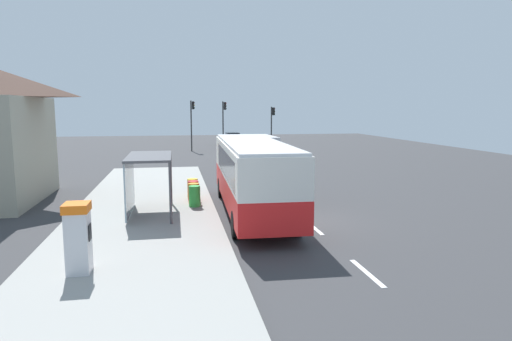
{
  "coord_description": "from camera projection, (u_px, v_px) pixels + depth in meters",
  "views": [
    {
      "loc": [
        -5.06,
        -17.51,
        4.66
      ],
      "look_at": [
        -1.0,
        4.75,
        1.5
      ],
      "focal_mm": 31.62,
      "sensor_mm": 36.0,
      "label": 1
    }
  ],
  "objects": [
    {
      "name": "ticket_machine",
      "position": [
        78.0,
        237.0,
        12.22
      ],
      "size": [
        0.66,
        0.76,
        1.94
      ],
      "color": "silver",
      "rests_on": "sidewalk_platform"
    },
    {
      "name": "ground_plane",
      "position": [
        247.0,
        174.0,
        32.25
      ],
      "size": [
        56.0,
        92.0,
        0.04
      ],
      "primitive_type": "cube",
      "color": "#38383A"
    },
    {
      "name": "lane_stripe_seg_2",
      "position": [
        283.0,
        201.0,
        22.55
      ],
      "size": [
        0.16,
        2.2,
        0.01
      ],
      "primitive_type": "cube",
      "color": "silver",
      "rests_on": "ground"
    },
    {
      "name": "bus_shelter",
      "position": [
        142.0,
        169.0,
        18.92
      ],
      "size": [
        1.8,
        4.0,
        2.5
      ],
      "color": "#4C4C51",
      "rests_on": "sidewalk_platform"
    },
    {
      "name": "bus",
      "position": [
        252.0,
        172.0,
        19.78
      ],
      "size": [
        2.87,
        11.08,
        3.21
      ],
      "color": "red",
      "rests_on": "ground"
    },
    {
      "name": "sidewalk_platform",
      "position": [
        144.0,
        215.0,
        19.41
      ],
      "size": [
        6.2,
        30.0,
        0.18
      ],
      "primitive_type": "cube",
      "color": "#999993",
      "rests_on": "ground"
    },
    {
      "name": "lane_stripe_seg_4",
      "position": [
        250.0,
        173.0,
        32.29
      ],
      "size": [
        0.16,
        2.2,
        0.01
      ],
      "primitive_type": "cube",
      "color": "silver",
      "rests_on": "ground"
    },
    {
      "name": "lane_stripe_seg_1",
      "position": [
        314.0,
        227.0,
        17.68
      ],
      "size": [
        0.16,
        2.2,
        0.01
      ],
      "primitive_type": "cube",
      "color": "silver",
      "rests_on": "ground"
    },
    {
      "name": "recycling_bin_green",
      "position": [
        195.0,
        196.0,
        20.57
      ],
      "size": [
        0.52,
        0.52,
        0.95
      ],
      "primitive_type": "cylinder",
      "color": "green",
      "rests_on": "sidewalk_platform"
    },
    {
      "name": "lane_stripe_seg_7",
      "position": [
        226.0,
        153.0,
        46.91
      ],
      "size": [
        0.16,
        2.2,
        0.01
      ],
      "primitive_type": "cube",
      "color": "silver",
      "rests_on": "ground"
    },
    {
      "name": "white_van",
      "position": [
        261.0,
        147.0,
        38.23
      ],
      "size": [
        2.17,
        5.26,
        2.3
      ],
      "color": "silver",
      "rests_on": "ground"
    },
    {
      "name": "traffic_light_median",
      "position": [
        224.0,
        118.0,
        49.49
      ],
      "size": [
        0.49,
        0.28,
        5.34
      ],
      "color": "#2D2D2D",
      "rests_on": "ground"
    },
    {
      "name": "lane_stripe_seg_0",
      "position": [
        367.0,
        273.0,
        12.81
      ],
      "size": [
        0.16,
        2.2,
        0.01
      ],
      "primitive_type": "cube",
      "color": "silver",
      "rests_on": "ground"
    },
    {
      "name": "lane_stripe_seg_6",
      "position": [
        232.0,
        158.0,
        42.04
      ],
      "size": [
        0.16,
        2.2,
        0.01
      ],
      "primitive_type": "cube",
      "color": "silver",
      "rests_on": "ground"
    },
    {
      "name": "recycling_bin_yellow",
      "position": [
        193.0,
        188.0,
        22.61
      ],
      "size": [
        0.52,
        0.52,
        0.95
      ],
      "primitive_type": "cylinder",
      "color": "yellow",
      "rests_on": "sidewalk_platform"
    },
    {
      "name": "lane_stripe_seg_5",
      "position": [
        240.0,
        165.0,
        37.16
      ],
      "size": [
        0.16,
        2.2,
        0.01
      ],
      "primitive_type": "cube",
      "color": "silver",
      "rests_on": "ground"
    },
    {
      "name": "sedan_near",
      "position": [
        233.0,
        138.0,
        57.33
      ],
      "size": [
        1.91,
        4.43,
        1.52
      ],
      "color": "#195933",
      "rests_on": "ground"
    },
    {
      "name": "traffic_light_far_side",
      "position": [
        192.0,
        118.0,
        48.08
      ],
      "size": [
        0.49,
        0.28,
        5.41
      ],
      "color": "#2D2D2D",
      "rests_on": "ground"
    },
    {
      "name": "recycling_bin_orange",
      "position": [
        194.0,
        193.0,
        21.25
      ],
      "size": [
        0.52,
        0.52,
        0.95
      ],
      "primitive_type": "cylinder",
      "color": "orange",
      "rests_on": "sidewalk_platform"
    },
    {
      "name": "sedan_far",
      "position": [
        240.0,
        142.0,
        51.09
      ],
      "size": [
        1.97,
        4.46,
        1.52
      ],
      "color": "navy",
      "rests_on": "ground"
    },
    {
      "name": "recycling_bin_red",
      "position": [
        193.0,
        191.0,
        21.93
      ],
      "size": [
        0.52,
        0.52,
        0.95
      ],
      "primitive_type": "cylinder",
      "color": "red",
      "rests_on": "sidewalk_platform"
    },
    {
      "name": "traffic_light_near_side",
      "position": [
        272.0,
        121.0,
        48.88
      ],
      "size": [
        0.49,
        0.28,
        4.76
      ],
      "color": "#2D2D2D",
      "rests_on": "ground"
    },
    {
      "name": "lane_stripe_seg_3",
      "position": [
        264.0,
        185.0,
        27.42
      ],
      "size": [
        0.16,
        2.2,
        0.01
      ],
      "primitive_type": "cube",
      "color": "silver",
      "rests_on": "ground"
    }
  ]
}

